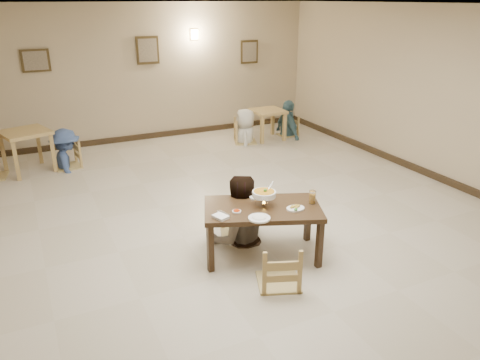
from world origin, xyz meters
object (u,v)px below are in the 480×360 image
bg_chair_rr (288,118)px  bg_diner_c (245,109)px  chair_far (238,204)px  bg_table_left (26,138)px  drink_glass (312,198)px  bg_table_right (268,115)px  curry_warmer (264,194)px  bg_diner_d (289,100)px  bg_chair_rl (245,120)px  bg_diner_b (63,129)px  main_table (262,213)px  main_diner (238,176)px  bg_chair_lr (65,143)px  chair_near (280,245)px

bg_chair_rr → bg_diner_c: (-1.17, -0.09, 0.34)m
chair_far → bg_table_left: chair_far is taller
drink_glass → bg_table_right: size_ratio=0.24×
curry_warmer → bg_diner_d: (3.15, 4.62, 0.02)m
chair_far → bg_chair_rl: (2.07, 3.96, 0.04)m
bg_table_right → bg_chair_rl: (-0.58, -0.02, -0.05)m
bg_chair_rr → bg_diner_d: size_ratio=0.51×
curry_warmer → bg_diner_b: 4.90m
bg_chair_rl → main_table: bearing=175.8°
chair_far → main_diner: bearing=-89.0°
bg_table_left → bg_table_right: bg_table_left is taller
main_table → bg_chair_lr: size_ratio=1.63×
drink_glass → main_table: bearing=164.4°
curry_warmer → drink_glass: curry_warmer is taller
chair_far → bg_chair_lr: 4.33m
bg_table_right → bg_diner_b: (-4.44, -0.04, 0.21)m
bg_diner_c → chair_near: bearing=2.7°
bg_diner_c → bg_table_right: bearing=117.2°
curry_warmer → bg_diner_d: bearing=55.8°
drink_glass → bg_chair_rl: bg_chair_rl is taller
main_diner → curry_warmer: bearing=111.8°
chair_near → bg_table_right: (2.73, 5.24, 0.05)m
curry_warmer → bg_diner_b: (-1.88, 4.52, -0.06)m
main_diner → bg_table_right: bearing=-114.8°
chair_near → bg_diner_b: bg_diner_b is taller
drink_glass → bg_table_right: bearing=67.4°
bg_chair_lr → chair_near: bearing=11.1°
main_table → chair_far: (-0.06, 0.61, -0.12)m
chair_near → bg_chair_rl: bearing=-91.7°
main_table → bg_chair_rr: bearing=77.3°
bg_chair_lr → bg_chair_rl: bearing=83.1°
bg_chair_rl → curry_warmer: bearing=176.0°
chair_far → curry_warmer: (0.09, -0.58, 0.35)m
curry_warmer → bg_chair_rl: bg_chair_rl is taller
chair_near → bg_diner_b: (-1.71, 5.21, 0.26)m
bg_diner_b → bg_chair_lr: bearing=-31.4°
bg_diner_b → bg_diner_c: 3.86m
bg_table_right → bg_chair_lr: 4.44m
bg_diner_b → bg_diner_d: 5.02m
curry_warmer → bg_diner_b: bearing=112.5°
chair_far → bg_diner_c: (2.07, 3.96, 0.29)m
chair_near → bg_chair_rr: chair_near is taller
bg_chair_rl → chair_near: bearing=177.3°
chair_near → chair_far: bearing=-72.8°
bg_chair_rr → bg_table_right: bearing=-85.5°
main_table → bg_chair_rr: 5.64m
bg_diner_b → bg_diner_d: bearing=-93.7°
chair_near → bg_diner_c: bg_diner_c is taller
chair_far → main_diner: main_diner is taller
main_table → main_diner: main_diner is taller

